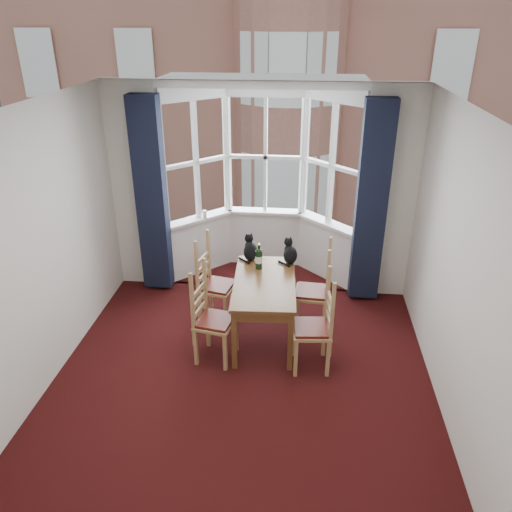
# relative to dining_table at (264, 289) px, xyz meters

# --- Properties ---
(floor) EXTENTS (4.50, 4.50, 0.00)m
(floor) POSITION_rel_dining_table_xyz_m (-0.17, -1.00, -0.66)
(floor) COLOR black
(floor) RESTS_ON ground
(ceiling) EXTENTS (4.50, 4.50, 0.00)m
(ceiling) POSITION_rel_dining_table_xyz_m (-0.17, -1.00, 2.14)
(ceiling) COLOR white
(ceiling) RESTS_ON floor
(wall_left) EXTENTS (0.00, 4.50, 4.50)m
(wall_left) POSITION_rel_dining_table_xyz_m (-2.17, -1.00, 0.74)
(wall_left) COLOR silver
(wall_left) RESTS_ON floor
(wall_right) EXTENTS (0.00, 4.50, 4.50)m
(wall_right) POSITION_rel_dining_table_xyz_m (1.83, -1.00, 0.74)
(wall_right) COLOR silver
(wall_right) RESTS_ON floor
(wall_near) EXTENTS (4.00, 0.00, 4.00)m
(wall_near) POSITION_rel_dining_table_xyz_m (-0.17, -3.25, 0.74)
(wall_near) COLOR silver
(wall_near) RESTS_ON floor
(wall_back_pier_left) EXTENTS (0.70, 0.12, 2.80)m
(wall_back_pier_left) POSITION_rel_dining_table_xyz_m (-1.82, 1.25, 0.74)
(wall_back_pier_left) COLOR silver
(wall_back_pier_left) RESTS_ON floor
(wall_back_pier_right) EXTENTS (0.70, 0.12, 2.80)m
(wall_back_pier_right) POSITION_rel_dining_table_xyz_m (1.48, 1.25, 0.74)
(wall_back_pier_right) COLOR silver
(wall_back_pier_right) RESTS_ON floor
(bay_window) EXTENTS (2.76, 0.94, 2.80)m
(bay_window) POSITION_rel_dining_table_xyz_m (-0.17, 1.75, 0.74)
(bay_window) COLOR white
(bay_window) RESTS_ON floor
(curtain_left) EXTENTS (0.38, 0.22, 2.60)m
(curtain_left) POSITION_rel_dining_table_xyz_m (-1.59, 1.07, 0.69)
(curtain_left) COLOR black
(curtain_left) RESTS_ON floor
(curtain_right) EXTENTS (0.38, 0.22, 2.60)m
(curtain_right) POSITION_rel_dining_table_xyz_m (1.25, 1.07, 0.69)
(curtain_right) COLOR black
(curtain_right) RESTS_ON floor
(dining_table) EXTENTS (0.76, 1.34, 0.76)m
(dining_table) POSITION_rel_dining_table_xyz_m (0.00, 0.00, 0.00)
(dining_table) COLOR brown
(dining_table) RESTS_ON floor
(chair_left_near) EXTENTS (0.47, 0.49, 0.92)m
(chair_left_near) POSITION_rel_dining_table_xyz_m (-0.59, -0.44, -0.18)
(chair_left_near) COLOR #AA8652
(chair_left_near) RESTS_ON floor
(chair_left_far) EXTENTS (0.48, 0.50, 0.92)m
(chair_left_far) POSITION_rel_dining_table_xyz_m (-0.70, 0.34, -0.18)
(chair_left_far) COLOR #AA8652
(chair_left_far) RESTS_ON floor
(chair_right_near) EXTENTS (0.44, 0.46, 0.92)m
(chair_right_near) POSITION_rel_dining_table_xyz_m (0.64, -0.49, -0.18)
(chair_right_near) COLOR #AA8652
(chair_right_near) RESTS_ON floor
(chair_right_far) EXTENTS (0.43, 0.45, 0.92)m
(chair_right_far) POSITION_rel_dining_table_xyz_m (0.64, 0.28, -0.18)
(chair_right_far) COLOR #AA8652
(chair_right_far) RESTS_ON floor
(cat_left) EXTENTS (0.24, 0.28, 0.34)m
(cat_left) POSITION_rel_dining_table_xyz_m (-0.22, 0.55, 0.23)
(cat_left) COLOR black
(cat_left) RESTS_ON dining_table
(cat_right) EXTENTS (0.24, 0.27, 0.33)m
(cat_right) POSITION_rel_dining_table_xyz_m (0.27, 0.50, 0.23)
(cat_right) COLOR black
(cat_right) RESTS_ON dining_table
(wine_bottle) EXTENTS (0.08, 0.08, 0.32)m
(wine_bottle) POSITION_rel_dining_table_xyz_m (-0.10, 0.31, 0.24)
(wine_bottle) COLOR black
(wine_bottle) RESTS_ON dining_table
(candle_tall) EXTENTS (0.06, 0.06, 0.11)m
(candle_tall) POSITION_rel_dining_table_xyz_m (-1.00, 1.60, 0.27)
(candle_tall) COLOR white
(candle_tall) RESTS_ON bay_window
(street) EXTENTS (80.00, 80.00, 0.00)m
(street) POSITION_rel_dining_table_xyz_m (-0.17, 31.25, -6.66)
(street) COLOR #333335
(street) RESTS_ON ground
(tenement_building) EXTENTS (18.40, 7.80, 15.20)m
(tenement_building) POSITION_rel_dining_table_xyz_m (-0.17, 13.01, 0.94)
(tenement_building) COLOR #A76A56
(tenement_building) RESTS_ON street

